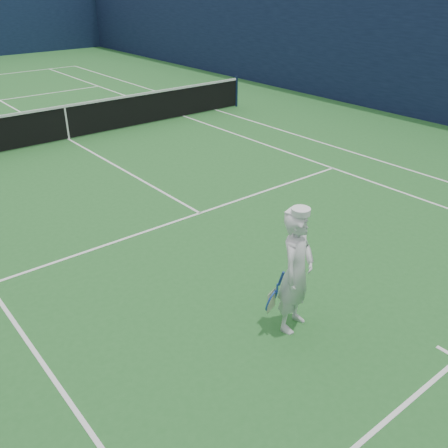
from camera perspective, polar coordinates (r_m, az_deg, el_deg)
name	(u,v)px	position (r m, az deg, el deg)	size (l,w,h in m)	color
ground	(69,140)	(15.41, -17.28, 9.20)	(80.00, 80.00, 0.00)	#266428
court_markings	(69,139)	(15.41, -17.28, 9.21)	(11.03, 23.83, 0.01)	white
windscreen_fence	(59,69)	(14.97, -18.35, 16.48)	(20.12, 36.12, 4.00)	#0F1B38
tennis_net	(66,121)	(15.26, -17.57, 11.17)	(12.88, 0.09, 1.07)	#141E4C
tennis_player	(296,272)	(6.61, 8.24, -5.42)	(0.85, 0.59, 1.78)	white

